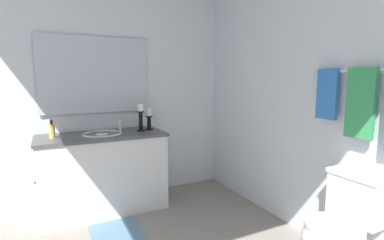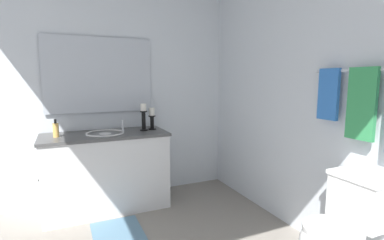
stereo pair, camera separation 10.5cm
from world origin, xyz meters
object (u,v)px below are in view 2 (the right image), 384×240
(toilet, at_px, (339,232))
(mirror, at_px, (99,75))
(towel_bar, at_px, (366,70))
(candle_holder_tall, at_px, (152,118))
(towel_near_vanity, at_px, (328,94))
(candle_holder_short, at_px, (144,116))
(towel_center, at_px, (362,104))
(sink_basin, at_px, (105,137))
(vanity_cabinet, at_px, (107,171))
(bath_mat, at_px, (118,235))
(soap_bottle, at_px, (56,130))

(toilet, bearing_deg, mirror, -148.94)
(towel_bar, bearing_deg, mirror, -144.01)
(candle_holder_tall, distance_m, towel_near_vanity, 1.86)
(candle_holder_tall, bearing_deg, toilet, 21.73)
(mirror, bearing_deg, towel_near_vanity, 39.61)
(mirror, xyz_separation_m, towel_near_vanity, (1.80, 1.49, -0.16))
(candle_holder_short, bearing_deg, towel_center, 30.56)
(toilet, xyz_separation_m, towel_near_vanity, (-0.34, 0.20, 0.92))
(sink_basin, bearing_deg, vanity_cabinet, -90.00)
(mirror, relative_size, towel_near_vanity, 2.95)
(candle_holder_short, xyz_separation_m, towel_bar, (1.81, 1.09, 0.47))
(candle_holder_tall, distance_m, towel_bar, 2.14)
(toilet, distance_m, bath_mat, 1.82)
(sink_basin, bearing_deg, towel_bar, 39.99)
(soap_bottle, relative_size, towel_near_vanity, 0.45)
(soap_bottle, height_order, towel_near_vanity, towel_near_vanity)
(sink_basin, height_order, mirror, mirror)
(vanity_cabinet, height_order, candle_holder_tall, candle_holder_tall)
(candle_holder_short, bearing_deg, towel_bar, 30.98)
(mirror, distance_m, toilet, 2.72)
(candle_holder_short, relative_size, bath_mat, 0.50)
(bath_mat, bearing_deg, sink_basin, 179.91)
(candle_holder_tall, height_order, toilet, candle_holder_tall)
(candle_holder_tall, relative_size, towel_near_vanity, 0.63)
(soap_bottle, distance_m, towel_bar, 2.73)
(towel_center, xyz_separation_m, bath_mat, (-1.17, -1.49, -1.23))
(vanity_cabinet, bearing_deg, towel_bar, 40.01)
(soap_bottle, bearing_deg, towel_bar, 47.81)
(towel_center, bearing_deg, candle_holder_tall, -152.42)
(candle_holder_tall, bearing_deg, towel_bar, 28.01)
(bath_mat, bearing_deg, towel_center, 51.80)
(candle_holder_tall, height_order, candle_holder_short, candle_holder_short)
(vanity_cabinet, xyz_separation_m, bath_mat, (0.62, 0.00, -0.41))
(vanity_cabinet, height_order, towel_near_vanity, towel_near_vanity)
(vanity_cabinet, distance_m, towel_near_vanity, 2.30)
(toilet, bearing_deg, towel_bar, 104.87)
(candle_holder_tall, xyz_separation_m, towel_center, (1.84, 0.96, 0.27))
(towel_near_vanity, distance_m, bath_mat, 2.16)
(towel_near_vanity, bearing_deg, towel_center, 0.00)
(vanity_cabinet, relative_size, sink_basin, 3.23)
(toilet, distance_m, towel_center, 0.90)
(vanity_cabinet, relative_size, candle_holder_short, 4.32)
(candle_holder_tall, relative_size, towel_bar, 0.30)
(sink_basin, xyz_separation_m, candle_holder_short, (-0.01, 0.42, 0.20))
(towel_near_vanity, height_order, bath_mat, towel_near_vanity)
(toilet, bearing_deg, sink_basin, -145.30)
(mirror, xyz_separation_m, candle_holder_short, (0.27, 0.42, -0.46))
(candle_holder_tall, bearing_deg, vanity_cabinet, -85.51)
(vanity_cabinet, distance_m, towel_bar, 2.57)
(towel_bar, bearing_deg, soap_bottle, -132.19)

